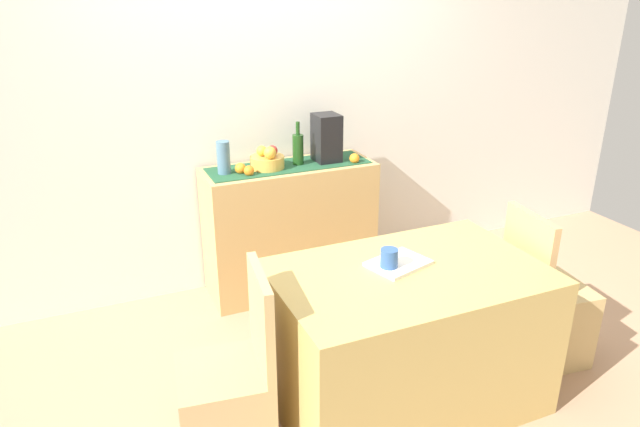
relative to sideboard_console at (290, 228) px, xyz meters
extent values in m
cube|color=tan|center=(-0.09, -0.92, -0.45)|extent=(6.40, 6.40, 0.02)
cube|color=silver|center=(-0.09, 0.26, 0.91)|extent=(6.40, 0.06, 2.70)
cube|color=tan|center=(0.00, 0.00, 0.00)|extent=(1.14, 0.42, 0.89)
cube|color=#215133|center=(0.00, 0.00, 0.45)|extent=(1.07, 0.32, 0.01)
cylinder|color=gold|center=(-0.15, 0.00, 0.49)|extent=(0.22, 0.22, 0.08)
sphere|color=#B62F29|center=(-0.11, 0.00, 0.56)|extent=(0.07, 0.07, 0.07)
sphere|color=gold|center=(-0.18, 0.02, 0.56)|extent=(0.07, 0.07, 0.07)
sphere|color=gold|center=(-0.15, -0.06, 0.57)|extent=(0.08, 0.08, 0.08)
cylinder|color=#194016|center=(0.07, 0.00, 0.55)|extent=(0.07, 0.07, 0.20)
cylinder|color=#194016|center=(0.07, 0.00, 0.69)|extent=(0.03, 0.03, 0.09)
cube|color=black|center=(0.27, 0.00, 0.61)|extent=(0.16, 0.18, 0.32)
cylinder|color=slate|center=(-0.43, 0.00, 0.55)|extent=(0.08, 0.08, 0.21)
sphere|color=orange|center=(-0.30, -0.09, 0.48)|extent=(0.07, 0.07, 0.07)
sphere|color=orange|center=(0.42, -0.11, 0.48)|extent=(0.07, 0.07, 0.07)
sphere|color=orange|center=(-0.34, -0.03, 0.48)|extent=(0.07, 0.07, 0.07)
cube|color=tan|center=(0.10, -1.35, -0.07)|extent=(1.29, 0.83, 0.74)
cube|color=white|center=(0.08, -1.28, 0.30)|extent=(0.33, 0.28, 0.02)
cylinder|color=#2E5392|center=(0.01, -1.30, 0.35)|extent=(0.08, 0.08, 0.11)
cube|color=tan|center=(-0.83, -1.35, -0.22)|extent=(0.45, 0.45, 0.45)
cube|color=tan|center=(-0.65, -1.37, 0.23)|extent=(0.09, 0.40, 0.45)
cube|color=tan|center=(1.03, -1.35, -0.22)|extent=(0.45, 0.45, 0.45)
cube|color=tan|center=(0.85, -1.33, 0.23)|extent=(0.09, 0.40, 0.45)
camera|label=1|loc=(-1.27, -3.43, 1.57)|focal=32.55mm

